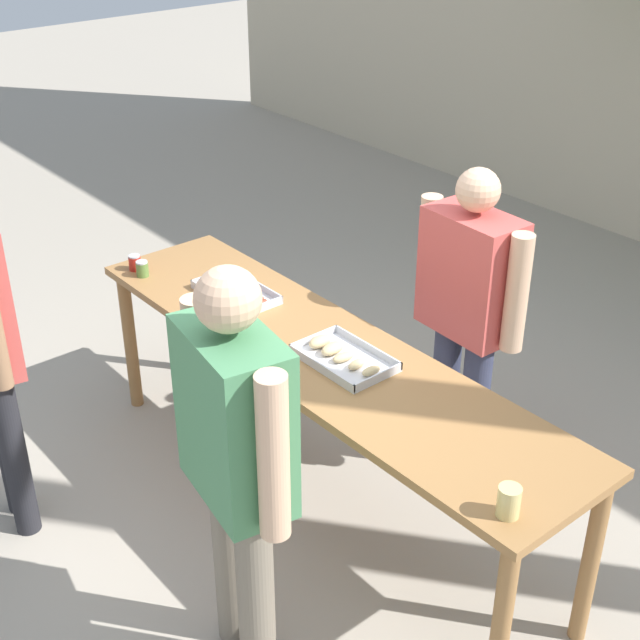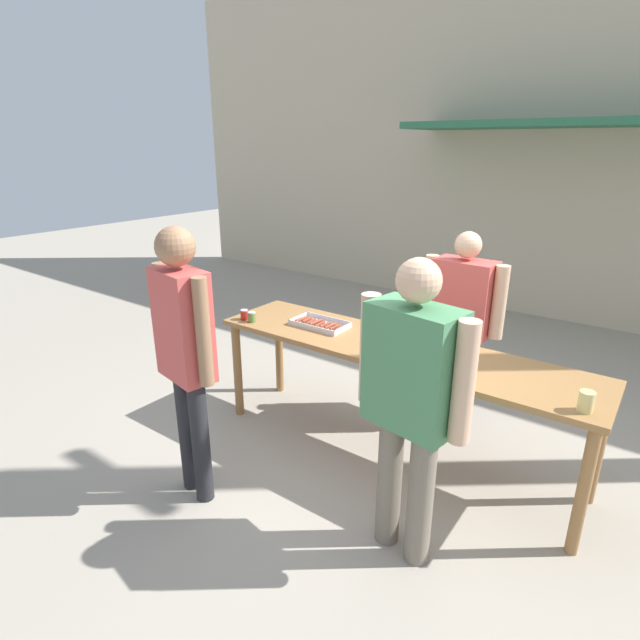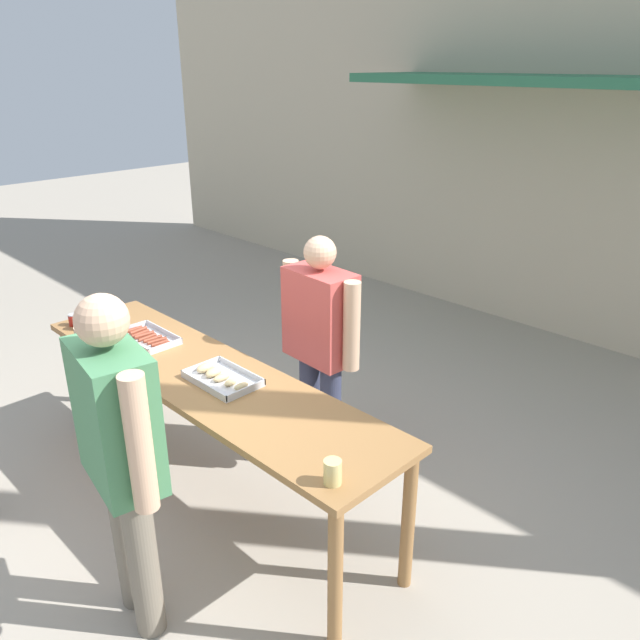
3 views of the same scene
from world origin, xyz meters
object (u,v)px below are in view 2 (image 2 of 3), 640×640
food_tray_buns (413,347)px  condiment_jar_ketchup (252,317)px  beer_cup (586,402)px  person_server_behind_table (461,313)px  person_customer_holding_hotdog (185,343)px  person_customer_with_cup (411,392)px  food_tray_sausages (320,324)px  condiment_jar_mustard (244,315)px

food_tray_buns → condiment_jar_ketchup: condiment_jar_ketchup is taller
beer_cup → person_server_behind_table: size_ratio=0.07×
person_customer_holding_hotdog → person_customer_with_cup: person_customer_holding_hotdog is taller
person_customer_holding_hotdog → food_tray_buns: bearing=-117.5°
condiment_jar_ketchup → beer_cup: beer_cup is taller
food_tray_sausages → food_tray_buns: 0.79m
condiment_jar_ketchup → person_customer_with_cup: size_ratio=0.05×
condiment_jar_ketchup → person_server_behind_table: (1.33, 1.00, 0.02)m
food_tray_sausages → condiment_jar_mustard: size_ratio=5.27×
food_tray_buns → person_server_behind_table: bearing=86.5°
condiment_jar_mustard → person_customer_holding_hotdog: size_ratio=0.05×
food_tray_sausages → person_server_behind_table: person_server_behind_table is taller
food_tray_buns → condiment_jar_ketchup: bearing=-169.4°
condiment_jar_ketchup → beer_cup: (2.39, 0.02, 0.02)m
food_tray_sausages → condiment_jar_ketchup: 0.54m
condiment_jar_ketchup → person_server_behind_table: 1.66m
condiment_jar_mustard → person_customer_with_cup: size_ratio=0.05×
food_tray_sausages → condiment_jar_ketchup: size_ratio=5.27×
food_tray_sausages → condiment_jar_mustard: condiment_jar_mustard is taller
food_tray_sausages → person_customer_holding_hotdog: 1.20m
person_server_behind_table → person_customer_with_cup: person_customer_with_cup is taller
condiment_jar_ketchup → person_customer_with_cup: bearing=-19.2°
food_tray_sausages → condiment_jar_ketchup: bearing=-153.6°
food_tray_sausages → person_customer_with_cup: bearing=-34.8°
food_tray_sausages → condiment_jar_mustard: (-0.58, -0.23, 0.03)m
person_customer_with_cup → food_tray_sausages: bearing=-25.2°
condiment_jar_mustard → person_customer_with_cup: (1.75, -0.59, 0.10)m
person_server_behind_table → person_customer_with_cup: size_ratio=0.93×
condiment_jar_ketchup → food_tray_sausages: bearing=26.4°
food_tray_sausages → person_customer_holding_hotdog: (-0.14, -1.18, 0.20)m
food_tray_buns → condiment_jar_ketchup: size_ratio=5.20×
person_customer_holding_hotdog → beer_cup: bearing=-144.1°
person_customer_with_cup → food_tray_buns: bearing=-55.1°
condiment_jar_mustard → person_customer_holding_hotdog: person_customer_holding_hotdog is taller
person_server_behind_table → person_customer_with_cup: (0.34, -1.58, 0.08)m
food_tray_sausages → person_customer_with_cup: (1.18, -0.82, 0.13)m
food_tray_sausages → beer_cup: (1.90, -0.23, 0.04)m
food_tray_sausages → condiment_jar_ketchup: (-0.49, -0.24, 0.03)m
condiment_jar_mustard → person_customer_with_cup: bearing=-18.5°
food_tray_sausages → person_server_behind_table: 1.13m
beer_cup → person_customer_holding_hotdog: person_customer_holding_hotdog is taller
condiment_jar_mustard → condiment_jar_ketchup: 0.09m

